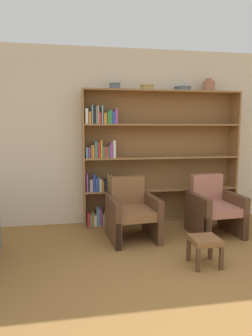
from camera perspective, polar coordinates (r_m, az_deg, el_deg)
ground_plane at (r=2.74m, az=17.17°, el=-26.68°), size 24.00×24.00×0.00m
wall_back at (r=4.89m, az=2.97°, el=5.87°), size 12.00×0.06×2.75m
bookshelf at (r=4.77m, az=4.27°, el=1.66°), size 2.49×0.30×2.10m
bowl_terracotta at (r=4.66m, az=-2.15°, el=15.37°), size 0.17×0.17×0.09m
bowl_brass at (r=4.75m, az=4.03°, el=15.12°), size 0.21×0.21×0.08m
bowl_stoneware at (r=4.91m, az=10.70°, el=14.66°), size 0.27×0.27×0.07m
vase_tall at (r=5.09m, az=15.49°, el=14.82°), size 0.18×0.18×0.20m
armchair_leather at (r=4.17m, az=1.12°, el=-8.38°), size 0.70×0.74×0.84m
armchair_cushioned at (r=4.55m, az=16.33°, el=-7.34°), size 0.68×0.72×0.84m
footstool at (r=3.54m, az=14.79°, el=-13.69°), size 0.31×0.31×0.32m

